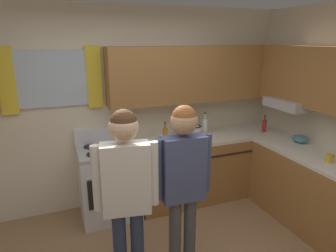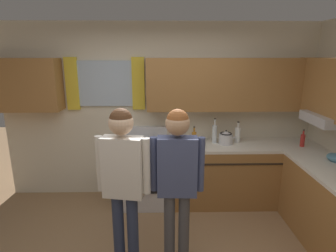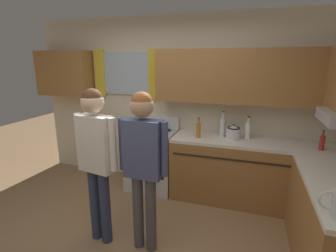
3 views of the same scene
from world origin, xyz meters
The scene contains 11 objects.
back_wall_unit centered at (0.10, 1.82, 1.48)m, with size 4.60×0.42×2.60m.
kitchen_counter_run centered at (1.54, 1.11, 0.45)m, with size 2.15×2.11×0.90m.
stove_oven centered at (-0.23, 1.54, 0.47)m, with size 0.71×0.67×1.10m.
bottle_tall_clear centered at (0.81, 1.62, 1.04)m, with size 0.07×0.07×0.37m.
bottle_oil_amber centered at (0.50, 1.46, 1.01)m, with size 0.06×0.06×0.29m.
bottle_milk_white centered at (1.15, 1.63, 1.02)m, with size 0.08×0.08×0.31m.
bottle_sauce_red centered at (2.01, 1.42, 0.99)m, with size 0.06×0.06×0.25m.
stovetop_kettle centered at (0.97, 1.56, 1.00)m, with size 0.27×0.20×0.21m.
mixing_bowl centered at (2.14, 0.86, 0.95)m, with size 0.20×0.20×0.10m.
adult_left centered at (-0.31, 0.20, 1.06)m, with size 0.52×0.23×1.69m.
adult_in_plaid centered at (0.20, 0.23, 1.05)m, with size 0.52×0.23×1.67m.
Camera 2 is at (0.06, -2.21, 2.15)m, focal length 29.53 mm.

